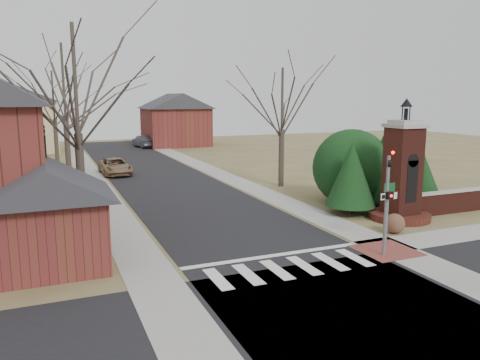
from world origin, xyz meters
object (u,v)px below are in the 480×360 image
brick_gate_monument (402,180)px  sign_post (388,201)px  traffic_signal_pole (387,195)px  pickup_truck (115,166)px  distant_car (144,141)px

brick_gate_monument → sign_post: bearing=-138.6°
traffic_signal_pole → pickup_truck: (-7.41, 25.60, -1.90)m
distant_car → brick_gate_monument: bearing=88.7°
brick_gate_monument → pickup_truck: 24.44m
traffic_signal_pole → sign_post: 2.02m
traffic_signal_pole → distant_car: 46.40m
distant_car → sign_post: bearing=83.9°
brick_gate_monument → distant_car: bearing=97.6°
pickup_truck → distant_car: distant_car is taller
sign_post → distant_car: bearing=92.8°
sign_post → brick_gate_monument: bearing=41.4°
pickup_truck → traffic_signal_pole: bearing=-76.0°
sign_post → distant_car: sign_post is taller
distant_car → traffic_signal_pole: bearing=82.2°
traffic_signal_pole → brick_gate_monument: bearing=43.2°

